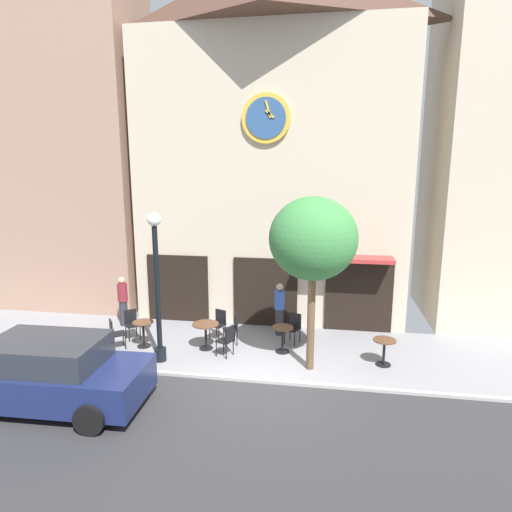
{
  "coord_description": "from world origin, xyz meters",
  "views": [
    {
      "loc": [
        1.42,
        -9.71,
        5.22
      ],
      "look_at": [
        -0.47,
        2.0,
        2.78
      ],
      "focal_mm": 30.34,
      "sensor_mm": 36.0,
      "label": 1
    }
  ],
  "objects": [
    {
      "name": "street_tree",
      "position": [
        1.13,
        0.98,
        3.45
      ],
      "size": [
        2.22,
        1.99,
        4.53
      ],
      "color": "brown",
      "rests_on": "ground_plane"
    },
    {
      "name": "cafe_chair_under_awning",
      "position": [
        -1.73,
        2.61,
        0.53
      ],
      "size": [
        0.52,
        0.52,
        0.9
      ],
      "color": "black",
      "rests_on": "ground_plane"
    },
    {
      "name": "cafe_table_near_curb",
      "position": [
        -1.92,
        1.77,
        0.57
      ],
      "size": [
        0.77,
        0.77,
        0.77
      ],
      "color": "black",
      "rests_on": "ground_plane"
    },
    {
      "name": "street_lamp",
      "position": [
        -2.94,
        0.8,
        2.07
      ],
      "size": [
        0.36,
        0.36,
        4.08
      ],
      "color": "black",
      "rests_on": "ground_plane"
    },
    {
      "name": "cafe_table_near_door",
      "position": [
        3.08,
        1.49,
        0.47
      ],
      "size": [
        0.61,
        0.61,
        0.72
      ],
      "color": "black",
      "rests_on": "ground_plane"
    },
    {
      "name": "parked_car_navy",
      "position": [
        -4.51,
        -1.74,
        0.76
      ],
      "size": [
        4.35,
        2.11,
        1.55
      ],
      "color": "navy",
      "rests_on": "ground_plane"
    },
    {
      "name": "pedestrian_maroon",
      "position": [
        -5.16,
        3.2,
        0.86
      ],
      "size": [
        0.35,
        0.35,
        1.67
      ],
      "color": "#2D2D38",
      "rests_on": "ground_plane"
    },
    {
      "name": "cafe_chair_by_entrance",
      "position": [
        -4.52,
        1.33,
        0.53
      ],
      "size": [
        0.56,
        0.56,
        0.9
      ],
      "color": "black",
      "rests_on": "ground_plane"
    },
    {
      "name": "cafe_table_leftmost",
      "position": [
        -3.78,
        1.63,
        0.5
      ],
      "size": [
        0.61,
        0.61,
        0.77
      ],
      "color": "black",
      "rests_on": "ground_plane"
    },
    {
      "name": "cafe_chair_near_tree",
      "position": [
        -1.19,
        1.36,
        0.53
      ],
      "size": [
        0.52,
        0.52,
        0.9
      ],
      "color": "black",
      "rests_on": "ground_plane"
    },
    {
      "name": "cafe_table_center_left",
      "position": [
        0.32,
        1.9,
        0.5
      ],
      "size": [
        0.61,
        0.61,
        0.76
      ],
      "color": "black",
      "rests_on": "ground_plane"
    },
    {
      "name": "neighbor_building_left",
      "position": [
        -8.12,
        5.57,
        7.2
      ],
      "size": [
        5.63,
        3.14,
        14.39
      ],
      "color": "#9E7A66",
      "rests_on": "ground_plane"
    },
    {
      "name": "cafe_chair_right_end",
      "position": [
        0.58,
        2.64,
        0.53
      ],
      "size": [
        0.53,
        0.53,
        0.9
      ],
      "color": "black",
      "rests_on": "ground_plane"
    },
    {
      "name": "ground_plane",
      "position": [
        0.0,
        -0.78,
        -0.02
      ],
      "size": [
        26.64,
        9.6,
        0.13
      ],
      "color": "gray"
    },
    {
      "name": "cafe_chair_left_end",
      "position": [
        -4.4,
        2.18,
        0.53
      ],
      "size": [
        0.57,
        0.57,
        0.9
      ],
      "color": "black",
      "rests_on": "ground_plane"
    },
    {
      "name": "clock_building",
      "position": [
        -0.47,
        5.28,
        6.18
      ],
      "size": [
        9.07,
        3.9,
        11.94
      ],
      "color": "beige",
      "rests_on": "ground_plane"
    },
    {
      "name": "pedestrian_blue",
      "position": [
        0.08,
        3.21,
        0.86
      ],
      "size": [
        0.37,
        0.37,
        1.67
      ],
      "color": "#2D2D38",
      "rests_on": "ground_plane"
    },
    {
      "name": "cafe_chair_corner",
      "position": [
        -1.21,
        2.25,
        0.53
      ],
      "size": [
        0.53,
        0.53,
        0.9
      ],
      "color": "black",
      "rests_on": "ground_plane"
    }
  ]
}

